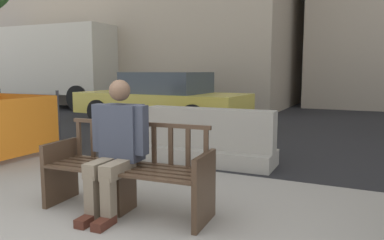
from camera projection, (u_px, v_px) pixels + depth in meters
name	position (u px, v px, depth m)	size (l,w,h in m)	color
street_asphalt	(281.00, 120.00, 10.77)	(120.00, 12.00, 0.01)	black
street_bench	(128.00, 173.00, 3.71)	(1.72, 0.64, 0.88)	#473323
seated_person	(116.00, 144.00, 3.65)	(0.59, 0.74, 1.31)	#383D4C
jersey_barrier_centre	(209.00, 141.00, 5.68)	(2.02, 0.73, 0.84)	#9E998E
car_taxi_near	(163.00, 98.00, 10.02)	(4.72, 2.05, 1.37)	#DBC64C
delivery_truck	(45.00, 64.00, 14.86)	(6.88, 2.56, 3.05)	navy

